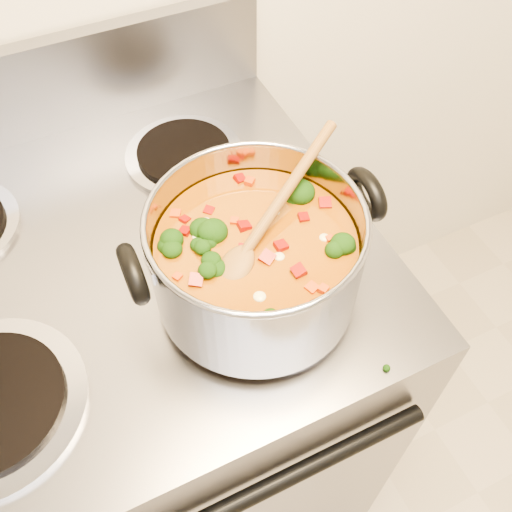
{
  "coord_description": "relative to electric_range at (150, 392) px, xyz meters",
  "views": [
    {
      "loc": [
        0.05,
        0.63,
        1.57
      ],
      "look_at": [
        0.23,
        1.01,
        1.01
      ],
      "focal_mm": 40.0,
      "sensor_mm": 36.0,
      "label": 1
    }
  ],
  "objects": [
    {
      "name": "wooden_spoon",
      "position": [
        0.18,
        -0.14,
        0.58
      ],
      "size": [
        0.23,
        0.15,
        0.08
      ],
      "rotation": [
        0.0,
        0.0,
        0.54
      ],
      "color": "brown",
      "rests_on": "stockpot"
    },
    {
      "name": "stockpot",
      "position": [
        0.17,
        -0.15,
        0.54
      ],
      "size": [
        0.32,
        0.26,
        0.16
      ],
      "rotation": [
        0.0,
        0.0,
        -0.03
      ],
      "color": "#9C9CA4",
      "rests_on": "electric_range"
    },
    {
      "name": "cooktop_crumbs",
      "position": [
        0.28,
        -0.29,
        0.46
      ],
      "size": [
        0.06,
        0.09,
        0.01
      ],
      "color": "black",
      "rests_on": "electric_range"
    },
    {
      "name": "electric_range",
      "position": [
        0.0,
        0.0,
        0.0
      ],
      "size": [
        0.77,
        0.7,
        1.08
      ],
      "color": "gray",
      "rests_on": "ground"
    }
  ]
}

